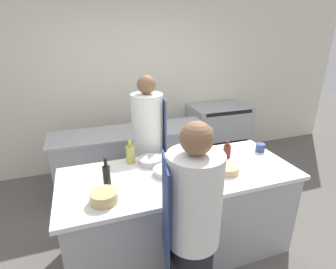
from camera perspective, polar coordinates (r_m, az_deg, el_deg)
name	(u,v)px	position (r m, az deg, el deg)	size (l,w,h in m)	color
ground_plane	(179,246)	(3.02, 2.33, -23.11)	(16.00, 16.00, 0.00)	#605B56
wall_back	(132,81)	(4.27, -7.91, 11.55)	(8.00, 0.06, 2.80)	silver
prep_counter	(179,211)	(2.73, 2.48, -16.37)	(2.21, 0.90, 0.89)	#A8AAAF
pass_counter	(134,160)	(3.70, -7.49, -5.60)	(2.13, 0.61, 0.89)	#A8AAAF
oven_range	(218,133)	(4.66, 10.85, 0.43)	(0.97, 0.64, 0.96)	#A8AAAF
chef_at_prep_near	(192,232)	(1.97, 5.28, -20.41)	(0.42, 0.40, 1.63)	black
chef_at_stove	(149,148)	(3.08, -4.25, -2.95)	(0.39, 0.37, 1.70)	black
bottle_olive_oil	(107,176)	(2.27, -13.21, -8.73)	(0.06, 0.06, 0.27)	black
bottle_vinegar	(213,173)	(2.34, 9.73, -8.25)	(0.06, 0.06, 0.19)	#2D5175
bottle_wine	(130,154)	(2.63, -8.19, -4.16)	(0.09, 0.09, 0.25)	#B2A84C
bottle_cooking_oil	(227,151)	(2.80, 12.73, -3.46)	(0.08, 0.08, 0.18)	#5B2319
bottle_sauce	(196,175)	(2.27, 6.01, -8.76)	(0.07, 0.07, 0.23)	#19471E
bowl_mixing_large	(227,169)	(2.53, 12.69, -7.29)	(0.22, 0.22, 0.06)	tan
bowl_prep_small	(150,161)	(2.62, -3.83, -5.73)	(0.23, 0.23, 0.06)	#B7BABC
bowl_ceramic_blue	(104,197)	(2.12, -13.75, -13.04)	(0.21, 0.21, 0.09)	tan
bowl_wooden_salad	(166,171)	(2.44, -0.35, -7.97)	(0.24, 0.24, 0.06)	#B7BABC
cup	(260,148)	(3.04, 19.44, -2.69)	(0.10, 0.10, 0.09)	#33477F
cutting_board	(197,161)	(2.67, 6.33, -5.83)	(0.38, 0.27, 0.01)	tan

